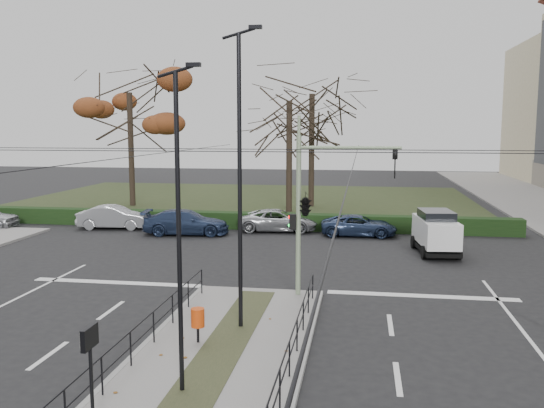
{
  "coord_description": "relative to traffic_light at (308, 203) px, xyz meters",
  "views": [
    {
      "loc": [
        3.73,
        -15.97,
        6.2
      ],
      "look_at": [
        0.04,
        7.4,
        3.07
      ],
      "focal_mm": 38.0,
      "sensor_mm": 36.0,
      "label": 1
    }
  ],
  "objects": [
    {
      "name": "traffic_light",
      "position": [
        0.0,
        0.0,
        0.0
      ],
      "size": [
        3.96,
        2.28,
        5.83
      ],
      "color": "gray",
      "rests_on": "median_island"
    },
    {
      "name": "median_railing",
      "position": [
        -1.81,
        -7.06,
        -2.56
      ],
      "size": [
        4.14,
        13.24,
        0.92
      ],
      "color": "black",
      "rests_on": "median_island"
    },
    {
      "name": "info_panel",
      "position": [
        -3.32,
        -10.29,
        -1.66
      ],
      "size": [
        0.13,
        0.58,
        2.21
      ],
      "color": "black",
      "rests_on": "median_island"
    },
    {
      "name": "litter_bin",
      "position": [
        -2.62,
        -5.21,
        -2.68
      ],
      "size": [
        0.39,
        0.39,
        0.99
      ],
      "color": "black",
      "rests_on": "median_island"
    },
    {
      "name": "parked_car_second",
      "position": [
        -13.23,
        12.78,
        -2.81
      ],
      "size": [
        4.53,
        2.01,
        1.44
      ],
      "primitive_type": "imported",
      "rotation": [
        0.0,
        0.0,
        1.68
      ],
      "color": "#9A9CA1",
      "rests_on": "ground"
    },
    {
      "name": "streetlamp_median_far",
      "position": [
        -1.67,
        -3.75,
        1.18
      ],
      "size": [
        0.75,
        0.15,
        8.98
      ],
      "color": "black",
      "rests_on": "median_island"
    },
    {
      "name": "ground",
      "position": [
        -1.81,
        -4.46,
        -3.53
      ],
      "size": [
        140.0,
        140.0,
        0.0
      ],
      "primitive_type": "plane",
      "color": "black",
      "rests_on": "ground"
    },
    {
      "name": "parked_car_fifth",
      "position": [
        1.78,
        12.75,
        -2.93
      ],
      "size": [
        4.37,
        2.07,
        1.21
      ],
      "primitive_type": "imported",
      "rotation": [
        0.0,
        0.0,
        1.59
      ],
      "color": "#222F4F",
      "rests_on": "ground"
    },
    {
      "name": "park",
      "position": [
        -7.81,
        27.54,
        -3.48
      ],
      "size": [
        38.0,
        26.0,
        0.1
      ],
      "primitive_type": "cube",
      "color": "#263018",
      "rests_on": "ground"
    },
    {
      "name": "white_van",
      "position": [
        5.56,
        8.52,
        -2.39
      ],
      "size": [
        2.17,
        4.08,
        2.17
      ],
      "color": "white",
      "rests_on": "ground"
    },
    {
      "name": "median_island",
      "position": [
        -1.81,
        -6.96,
        -3.46
      ],
      "size": [
        4.4,
        15.0,
        0.14
      ],
      "primitive_type": "cube",
      "color": "slate",
      "rests_on": "ground"
    },
    {
      "name": "parked_car_fourth",
      "position": [
        -3.07,
        13.54,
        -2.87
      ],
      "size": [
        4.93,
        2.62,
        1.32
      ],
      "primitive_type": "imported",
      "rotation": [
        0.0,
        0.0,
        1.66
      ],
      "color": "#9A9CA1",
      "rests_on": "ground"
    },
    {
      "name": "catenary",
      "position": [
        -1.81,
        -2.85,
        -0.11
      ],
      "size": [
        20.0,
        34.0,
        6.0
      ],
      "color": "black",
      "rests_on": "ground"
    },
    {
      "name": "parked_car_third",
      "position": [
        -8.24,
        11.63,
        -2.81
      ],
      "size": [
        5.2,
        2.61,
        1.45
      ],
      "primitive_type": "imported",
      "rotation": [
        0.0,
        0.0,
        1.69
      ],
      "color": "#222F4F",
      "rests_on": "ground"
    },
    {
      "name": "bare_tree_center",
      "position": [
        -2.04,
        24.43,
        4.65
      ],
      "size": [
        7.92,
        7.92,
        11.58
      ],
      "color": "black",
      "rests_on": "park"
    },
    {
      "name": "streetlamp_median_near",
      "position": [
        -2.11,
        -8.21,
        0.4
      ],
      "size": [
        0.62,
        0.13,
        7.46
      ],
      "color": "black",
      "rests_on": "median_island"
    },
    {
      "name": "bare_tree_near",
      "position": [
        -3.39,
        21.24,
        4.03
      ],
      "size": [
        6.94,
        6.94,
        10.7
      ],
      "color": "black",
      "rests_on": "park"
    },
    {
      "name": "hedge",
      "position": [
        -7.81,
        14.14,
        -3.03
      ],
      "size": [
        38.0,
        1.0,
        1.0
      ],
      "primitive_type": "cube",
      "color": "black",
      "rests_on": "ground"
    },
    {
      "name": "rust_tree",
      "position": [
        -16.08,
        22.58,
        5.39
      ],
      "size": [
        9.57,
        9.57,
        11.61
      ],
      "color": "black",
      "rests_on": "park"
    }
  ]
}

